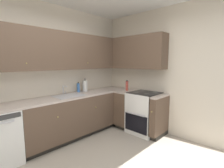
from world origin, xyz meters
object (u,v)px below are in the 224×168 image
at_px(oven_range, 144,112).
at_px(oil_bottle, 127,86).
at_px(paper_towel_roll, 85,86).
at_px(soap_bottle, 78,88).

distance_m(oven_range, oil_bottle, 0.74).
bearing_deg(paper_towel_roll, oven_range, -55.18).
height_order(soap_bottle, paper_towel_roll, paper_towel_roll).
bearing_deg(paper_towel_roll, oil_bottle, -39.67).
height_order(oven_range, soap_bottle, soap_bottle).
xyz_separation_m(paper_towel_roll, oil_bottle, (0.76, -0.63, -0.01)).
bearing_deg(oil_bottle, soap_bottle, 145.10).
height_order(soap_bottle, oil_bottle, oil_bottle).
bearing_deg(oven_range, soap_bottle, 129.84).
distance_m(paper_towel_roll, oil_bottle, 0.98).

